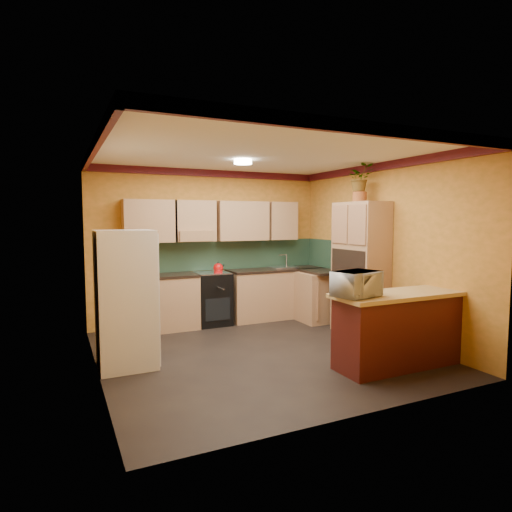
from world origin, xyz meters
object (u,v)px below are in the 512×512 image
(microwave, at_px, (357,284))
(stove, at_px, (212,298))
(breakfast_bar, at_px, (403,331))
(base_cabinets_back, at_px, (245,297))
(pantry, at_px, (360,269))
(fridge, at_px, (126,299))

(microwave, bearing_deg, stove, 88.72)
(stove, bearing_deg, breakfast_bar, -63.99)
(base_cabinets_back, height_order, breakfast_bar, same)
(base_cabinets_back, distance_m, pantry, 2.14)
(stove, relative_size, pantry, 0.43)
(pantry, bearing_deg, base_cabinets_back, 129.20)
(base_cabinets_back, height_order, pantry, pantry)
(microwave, bearing_deg, breakfast_bar, -14.82)
(base_cabinets_back, relative_size, stove, 4.01)
(pantry, distance_m, breakfast_bar, 1.61)
(stove, relative_size, microwave, 1.68)
(fridge, relative_size, microwave, 3.14)
(microwave, bearing_deg, base_cabinets_back, 77.10)
(stove, distance_m, breakfast_bar, 3.36)
(base_cabinets_back, height_order, stove, stove)
(stove, relative_size, fridge, 0.54)
(breakfast_bar, bearing_deg, microwave, 180.00)
(stove, height_order, fridge, fridge)
(fridge, bearing_deg, breakfast_bar, -24.40)
(fridge, bearing_deg, pantry, -0.07)
(fridge, height_order, breakfast_bar, fridge)
(stove, bearing_deg, microwave, -76.46)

